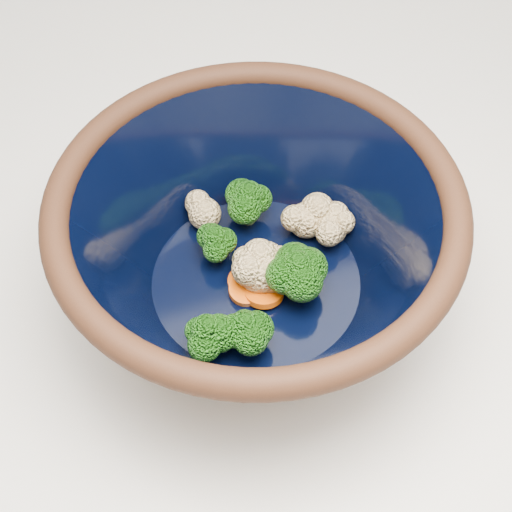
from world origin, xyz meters
name	(u,v)px	position (x,y,z in m)	size (l,w,h in m)	color
counter	(331,486)	(0.00, 0.00, 0.45)	(1.20, 1.20, 0.90)	white
mixing_bowl	(256,246)	(-0.09, 0.05, 0.98)	(0.32, 0.32, 0.14)	black
vegetable_pile	(260,262)	(-0.09, 0.05, 0.95)	(0.17, 0.16, 0.05)	#608442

